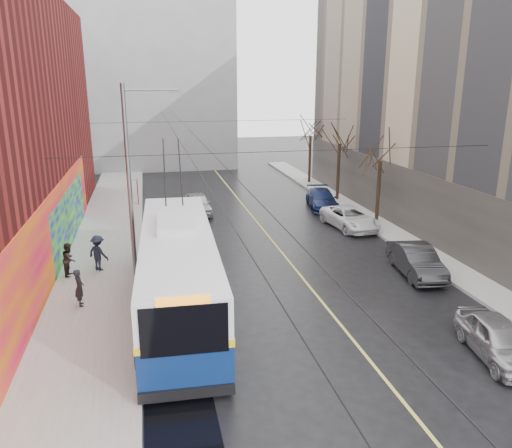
{
  "coord_description": "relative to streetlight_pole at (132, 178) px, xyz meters",
  "views": [
    {
      "loc": [
        -5.44,
        -13.02,
        9.06
      ],
      "look_at": [
        -0.52,
        9.39,
        2.49
      ],
      "focal_mm": 35.0,
      "sensor_mm": 36.0,
      "label": 1
    }
  ],
  "objects": [
    {
      "name": "pedestrian_b",
      "position": [
        -3.18,
        0.56,
        -3.89
      ],
      "size": [
        0.7,
        0.85,
        1.61
      ],
      "primitive_type": "imported",
      "rotation": [
        0.0,
        0.0,
        1.45
      ],
      "color": "black",
      "rests_on": "sidewalk_left"
    },
    {
      "name": "parked_car_b",
      "position": [
        13.14,
        -2.53,
        -4.12
      ],
      "size": [
        2.1,
        4.57,
        1.45
      ],
      "primitive_type": "imported",
      "rotation": [
        0.0,
        0.0,
        -0.13
      ],
      "color": "#29292C",
      "rests_on": "ground"
    },
    {
      "name": "parked_car_a",
      "position": [
        11.94,
        -10.01,
        -4.17
      ],
      "size": [
        2.23,
        4.2,
        1.36
      ],
      "primitive_type": "imported",
      "rotation": [
        0.0,
        0.0,
        -0.16
      ],
      "color": "#A0A0A4",
      "rests_on": "ground"
    },
    {
      "name": "trolleybus",
      "position": [
        1.67,
        -3.86,
        -3.1
      ],
      "size": [
        3.49,
        13.38,
        6.29
      ],
      "rotation": [
        0.0,
        0.0,
        -0.04
      ],
      "color": "navy",
      "rests_on": "ground"
    },
    {
      "name": "parked_car_c",
      "position": [
        13.14,
        5.7,
        -4.18
      ],
      "size": [
        2.79,
        5.05,
        1.34
      ],
      "primitive_type": "imported",
      "rotation": [
        0.0,
        0.0,
        0.12
      ],
      "color": "white",
      "rests_on": "ground"
    },
    {
      "name": "ground",
      "position": [
        6.14,
        -10.0,
        -4.85
      ],
      "size": [
        140.0,
        140.0,
        0.0
      ],
      "primitive_type": "plane",
      "color": "black",
      "rests_on": "ground"
    },
    {
      "name": "pedestrian_c",
      "position": [
        -1.9,
        1.0,
        -3.81
      ],
      "size": [
        1.3,
        1.23,
        1.77
      ],
      "primitive_type": "imported",
      "rotation": [
        0.0,
        0.0,
        2.46
      ],
      "color": "black",
      "rests_on": "sidewalk_left"
    },
    {
      "name": "sidewalk_left",
      "position": [
        -1.86,
        2.0,
        -4.77
      ],
      "size": [
        4.0,
        60.0,
        0.15
      ],
      "primitive_type": "cube",
      "color": "gray",
      "rests_on": "ground"
    },
    {
      "name": "building_far",
      "position": [
        0.14,
        34.99,
        4.17
      ],
      "size": [
        20.5,
        12.1,
        18.0
      ],
      "color": "gray",
      "rests_on": "ground"
    },
    {
      "name": "pedestrian_a",
      "position": [
        -2.32,
        -3.03,
        -3.91
      ],
      "size": [
        0.49,
        0.64,
        1.58
      ],
      "primitive_type": "imported",
      "rotation": [
        0.0,
        0.0,
        1.78
      ],
      "color": "black",
      "rests_on": "sidewalk_left"
    },
    {
      "name": "catenary_wires",
      "position": [
        3.6,
        4.77,
        1.4
      ],
      "size": [
        18.0,
        60.0,
        0.22
      ],
      "color": "black"
    },
    {
      "name": "puddle",
      "position": [
        1.2,
        -11.22,
        -4.84
      ],
      "size": [
        2.02,
        3.1,
        0.01
      ],
      "primitive_type": "cube",
      "color": "black",
      "rests_on": "ground"
    },
    {
      "name": "tree_mid",
      "position": [
        15.14,
        13.0,
        0.41
      ],
      "size": [
        3.2,
        3.2,
        6.68
      ],
      "color": "black",
      "rests_on": "ground"
    },
    {
      "name": "following_car",
      "position": [
        4.0,
        11.44,
        -4.14
      ],
      "size": [
        1.81,
        4.23,
        1.42
      ],
      "primitive_type": "imported",
      "rotation": [
        0.0,
        0.0,
        0.03
      ],
      "color": "#BAB9BF",
      "rests_on": "ground"
    },
    {
      "name": "tree_near",
      "position": [
        15.14,
        6.0,
        0.13
      ],
      "size": [
        3.2,
        3.2,
        6.4
      ],
      "color": "black",
      "rests_on": "ground"
    },
    {
      "name": "pigeons_flying",
      "position": [
        4.15,
        1.01,
        2.17
      ],
      "size": [
        4.44,
        1.88,
        0.63
      ],
      "color": "slate"
    },
    {
      "name": "parked_car_d",
      "position": [
        13.14,
        10.98,
        -4.16
      ],
      "size": [
        2.72,
        5.01,
        1.38
      ],
      "primitive_type": "imported",
      "rotation": [
        0.0,
        0.0,
        -0.17
      ],
      "color": "navy",
      "rests_on": "ground"
    },
    {
      "name": "streetlight_pole",
      "position": [
        0.0,
        0.0,
        0.0
      ],
      "size": [
        2.65,
        0.6,
        9.0
      ],
      "color": "slate",
      "rests_on": "ground"
    },
    {
      "name": "sidewalk_right",
      "position": [
        15.14,
        2.0,
        -4.77
      ],
      "size": [
        2.0,
        60.0,
        0.15
      ],
      "primitive_type": "cube",
      "color": "gray",
      "rests_on": "ground"
    },
    {
      "name": "tree_far",
      "position": [
        15.14,
        20.0,
        0.3
      ],
      "size": [
        3.2,
        3.2,
        6.57
      ],
      "color": "black",
      "rests_on": "ground"
    },
    {
      "name": "lane_line",
      "position": [
        7.64,
        4.0,
        -4.84
      ],
      "size": [
        0.12,
        50.0,
        0.01
      ],
      "primitive_type": "cube",
      "color": "#BFB74C",
      "rests_on": "ground"
    }
  ]
}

